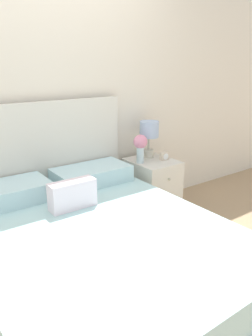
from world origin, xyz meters
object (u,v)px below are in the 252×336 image
object	(u,v)px
flower_vase	(141,145)
alarm_clock	(164,156)
nightstand	(152,188)
table_lamp	(149,132)
bed	(94,251)

from	to	relation	value
flower_vase	alarm_clock	distance (m)	0.29
nightstand	table_lamp	distance (m)	0.55
flower_vase	alarm_clock	bearing A→B (deg)	-14.24
alarm_clock	flower_vase	bearing A→B (deg)	165.76
bed	nightstand	world-z (taller)	bed
nightstand	table_lamp	xyz separation A→B (m)	(0.04, 0.11, 0.54)
nightstand	alarm_clock	size ratio (longest dim) A/B	6.71
table_lamp	alarm_clock	xyz separation A→B (m)	(0.06, -0.16, -0.22)
bed	nightstand	xyz separation A→B (m)	(1.05, 0.64, 0.01)
nightstand	alarm_clock	distance (m)	0.35
nightstand	alarm_clock	world-z (taller)	alarm_clock
bed	alarm_clock	xyz separation A→B (m)	(1.15, 0.59, 0.33)
flower_vase	alarm_clock	world-z (taller)	flower_vase
bed	alarm_clock	size ratio (longest dim) A/B	23.19
flower_vase	alarm_clock	size ratio (longest dim) A/B	3.21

